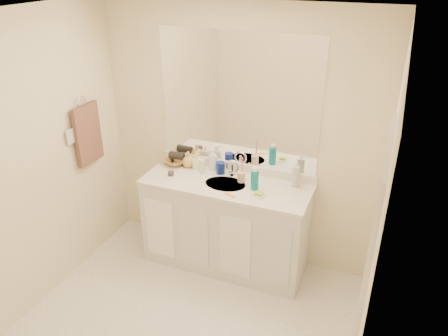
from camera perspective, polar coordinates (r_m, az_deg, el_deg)
ceiling at (r=2.53m, az=-8.82°, el=18.69°), size 2.60×2.60×0.02m
wall_back at (r=3.99m, az=1.76°, el=3.84°), size 2.60×0.02×2.40m
wall_left at (r=3.69m, az=-25.19°, el=-0.74°), size 0.02×2.60×2.40m
wall_right at (r=2.64m, az=18.76°, el=-10.50°), size 0.02×2.60×2.40m
vanity_cabinet at (r=4.13m, az=0.26°, el=-7.51°), size 1.50×0.55×0.85m
countertop at (r=3.90m, az=0.28°, el=-2.14°), size 1.52×0.57×0.03m
backsplash at (r=4.09m, az=1.64°, el=0.15°), size 1.52×0.03×0.08m
sink_basin at (r=3.89m, az=0.17°, el=-2.23°), size 0.37×0.37×0.02m
faucet at (r=4.00m, az=1.13°, el=-0.24°), size 0.02×0.02×0.11m
mirror at (r=3.86m, az=1.81°, el=8.75°), size 1.48×0.01×1.20m
blue_mug at (r=4.04m, az=-0.47°, el=0.02°), size 0.08×0.08×0.11m
tan_cup at (r=3.90m, az=2.28°, el=-1.18°), size 0.08×0.08×0.09m
toothbrush at (r=3.85m, az=2.45°, el=0.16°), size 0.02×0.04×0.19m
mouthwash_bottle at (r=3.77m, az=4.03°, el=-1.62°), size 0.08×0.08×0.16m
clear_pump_bottle at (r=3.85m, az=9.33°, el=-1.08°), size 0.09×0.09×0.19m
soap_dish at (r=3.70m, az=4.55°, el=-3.60°), size 0.12×0.11×0.01m
green_soap at (r=3.69m, az=4.56°, el=-3.35°), size 0.07×0.05×0.02m
orange_comb at (r=3.70m, az=0.76°, el=-3.56°), size 0.12×0.07×0.00m
dark_jar at (r=4.05m, az=-6.95°, el=-0.68°), size 0.06×0.06×0.04m
extra_white_bottle at (r=4.04m, az=-2.80°, el=0.21°), size 0.06×0.06×0.14m
soap_bottle_white at (r=4.10m, az=-1.44°, el=1.14°), size 0.09×0.09×0.21m
soap_bottle_cream at (r=4.12m, az=-3.52°, el=0.92°), size 0.08×0.08×0.16m
soap_bottle_yellow at (r=4.17m, az=-4.66°, el=1.14°), size 0.16×0.16×0.15m
wicker_basket at (r=4.26m, az=-6.38°, el=0.92°), size 0.30×0.30×0.06m
hair_dryer at (r=4.23m, az=-6.18°, el=1.62°), size 0.15×0.08×0.07m
towel_ring at (r=4.06m, az=-18.14°, el=8.19°), size 0.01×0.11×0.11m
hand_towel at (r=4.15m, az=-17.35°, el=4.23°), size 0.04×0.32×0.55m
switch_plate at (r=4.00m, az=-19.44°, el=3.91°), size 0.01×0.08×0.13m
door at (r=2.54m, az=17.16°, el=-17.96°), size 0.02×0.82×2.00m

